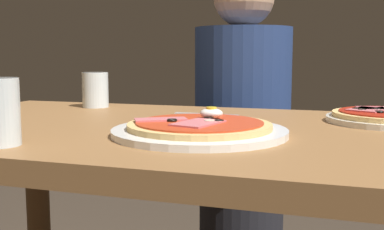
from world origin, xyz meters
The scene contains 5 objects.
dining_table centered at (0.00, 0.00, 0.62)m, with size 1.26×0.72×0.75m.
pizza_foreground centered at (0.07, -0.09, 0.76)m, with size 0.32×0.32×0.05m.
water_glass_far centered at (-0.33, 0.26, 0.79)m, with size 0.07×0.07×0.10m.
fork centered at (0.00, 0.17, 0.75)m, with size 0.16×0.02×0.00m.
diner_person centered at (0.00, 0.64, 0.56)m, with size 0.32×0.32×1.18m.
Camera 1 is at (0.32, -0.90, 0.89)m, focal length 44.03 mm.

